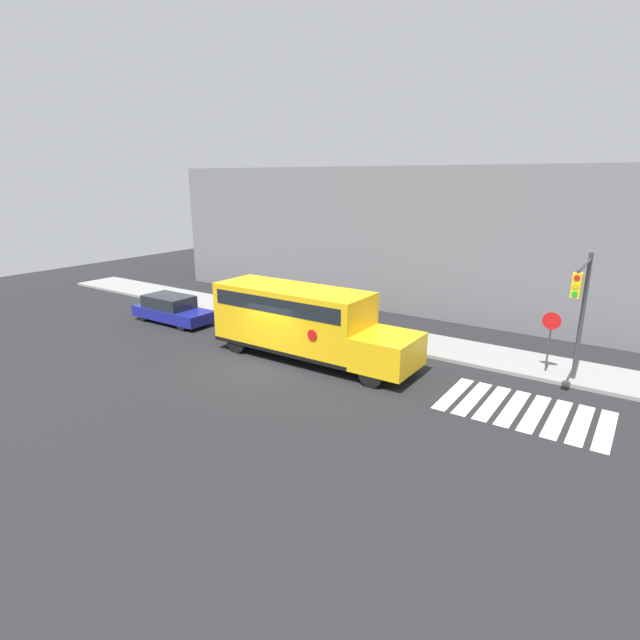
% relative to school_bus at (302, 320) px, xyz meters
% --- Properties ---
extents(ground_plane, '(60.00, 60.00, 0.00)m').
position_rel_school_bus_xyz_m(ground_plane, '(-0.77, -1.93, -1.75)').
color(ground_plane, black).
extents(sidewalk_strip, '(44.00, 3.00, 0.15)m').
position_rel_school_bus_xyz_m(sidewalk_strip, '(-0.77, 4.57, -1.67)').
color(sidewalk_strip, gray).
rests_on(sidewalk_strip, ground).
extents(building_backdrop, '(32.00, 4.00, 8.24)m').
position_rel_school_bus_xyz_m(building_backdrop, '(-0.77, 11.07, 2.37)').
color(building_backdrop, slate).
rests_on(building_backdrop, ground).
extents(crosswalk_stripes, '(5.40, 3.20, 0.01)m').
position_rel_school_bus_xyz_m(crosswalk_stripes, '(9.28, 0.07, -1.74)').
color(crosswalk_stripes, white).
rests_on(crosswalk_stripes, ground).
extents(school_bus, '(9.29, 2.57, 3.10)m').
position_rel_school_bus_xyz_m(school_bus, '(0.00, 0.00, 0.00)').
color(school_bus, yellow).
rests_on(school_bus, ground).
extents(parked_car, '(4.78, 1.81, 1.47)m').
position_rel_school_bus_xyz_m(parked_car, '(-9.20, 0.53, -1.02)').
color(parked_car, navy).
rests_on(parked_car, ground).
extents(stop_sign, '(0.70, 0.10, 2.59)m').
position_rel_school_bus_xyz_m(stop_sign, '(9.21, 3.95, -0.03)').
color(stop_sign, '#38383A').
rests_on(stop_sign, ground).
extents(traffic_light, '(0.28, 3.11, 5.03)m').
position_rel_school_bus_xyz_m(traffic_light, '(10.24, 2.72, 1.59)').
color(traffic_light, '#38383A').
rests_on(traffic_light, ground).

